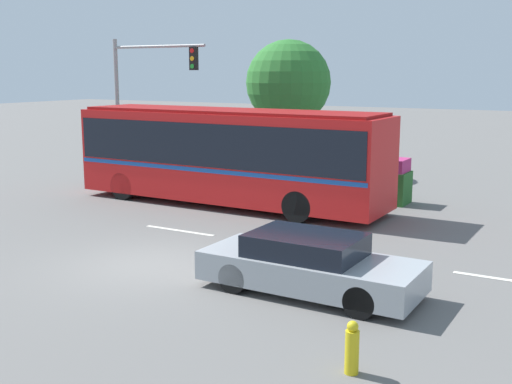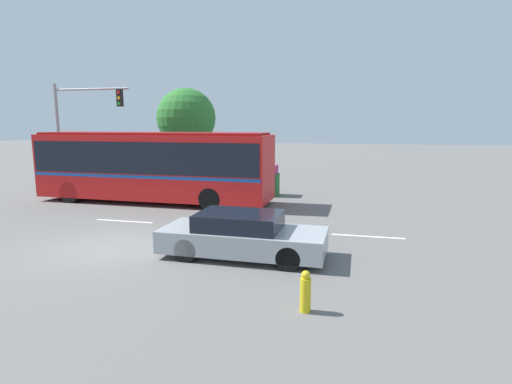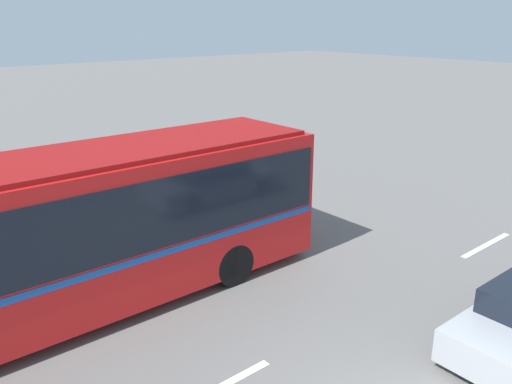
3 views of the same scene
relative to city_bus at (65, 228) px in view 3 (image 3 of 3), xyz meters
name	(u,v)px [view 3 (image 3 of 3)]	position (x,y,z in m)	size (l,w,h in m)	color
city_bus	(65,228)	(0.00, 0.00, 0.00)	(11.38, 2.77, 3.34)	red
flowering_hedge	(91,216)	(1.76, 3.10, -1.11)	(7.42, 1.14, 1.60)	#286028
lane_stripe_mid	(486,245)	(9.86, -3.93, -1.89)	(2.40, 0.16, 0.01)	silver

